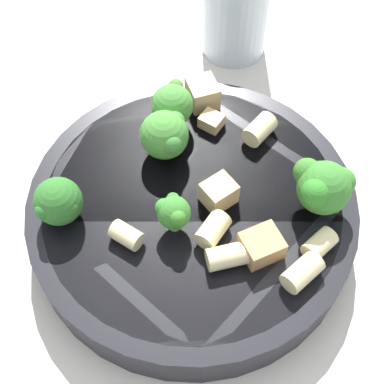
# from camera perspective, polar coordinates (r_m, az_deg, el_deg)

# --- Properties ---
(ground_plane) EXTENTS (2.00, 2.00, 0.00)m
(ground_plane) POSITION_cam_1_polar(r_m,az_deg,el_deg) (0.43, 0.00, -3.52)
(ground_plane) COLOR beige
(pasta_bowl) EXTENTS (0.25, 0.25, 0.04)m
(pasta_bowl) POSITION_cam_1_polar(r_m,az_deg,el_deg) (0.41, 0.00, -1.99)
(pasta_bowl) COLOR black
(pasta_bowl) RESTS_ON ground_plane
(broccoli_floret_0) EXTENTS (0.03, 0.02, 0.03)m
(broccoli_floret_0) POSITION_cam_1_polar(r_m,az_deg,el_deg) (0.37, -2.03, -2.17)
(broccoli_floret_0) COLOR #9EC175
(broccoli_floret_0) RESTS_ON pasta_bowl
(broccoli_floret_1) EXTENTS (0.03, 0.03, 0.04)m
(broccoli_floret_1) POSITION_cam_1_polar(r_m,az_deg,el_deg) (0.43, -2.16, 9.28)
(broccoli_floret_1) COLOR #9EC175
(broccoli_floret_1) RESTS_ON pasta_bowl
(broccoli_floret_2) EXTENTS (0.03, 0.03, 0.04)m
(broccoli_floret_2) POSITION_cam_1_polar(r_m,az_deg,el_deg) (0.39, -14.05, -1.07)
(broccoli_floret_2) COLOR #84AD60
(broccoli_floret_2) RESTS_ON pasta_bowl
(broccoli_floret_3) EXTENTS (0.04, 0.05, 0.05)m
(broccoli_floret_3) POSITION_cam_1_polar(r_m,az_deg,el_deg) (0.39, 13.83, 0.59)
(broccoli_floret_3) COLOR #93B766
(broccoli_floret_3) RESTS_ON pasta_bowl
(broccoli_floret_4) EXTENTS (0.04, 0.04, 0.04)m
(broccoli_floret_4) POSITION_cam_1_polar(r_m,az_deg,el_deg) (0.41, -3.20, 5.97)
(broccoli_floret_4) COLOR #9EC175
(broccoli_floret_4) RESTS_ON pasta_bowl
(rigatoni_0) EXTENTS (0.02, 0.03, 0.02)m
(rigatoni_0) POSITION_cam_1_polar(r_m,az_deg,el_deg) (0.37, 3.57, -6.96)
(rigatoni_0) COLOR beige
(rigatoni_0) RESTS_ON pasta_bowl
(rigatoni_1) EXTENTS (0.03, 0.03, 0.02)m
(rigatoni_1) POSITION_cam_1_polar(r_m,az_deg,el_deg) (0.43, 7.22, 6.64)
(rigatoni_1) COLOR beige
(rigatoni_1) RESTS_ON pasta_bowl
(rigatoni_2) EXTENTS (0.02, 0.03, 0.01)m
(rigatoni_2) POSITION_cam_1_polar(r_m,az_deg,el_deg) (0.38, 13.44, -5.46)
(rigatoni_2) COLOR beige
(rigatoni_2) RESTS_ON pasta_bowl
(rigatoni_3) EXTENTS (0.03, 0.03, 0.02)m
(rigatoni_3) POSITION_cam_1_polar(r_m,az_deg,el_deg) (0.38, 2.39, -3.97)
(rigatoni_3) COLOR beige
(rigatoni_3) RESTS_ON pasta_bowl
(rigatoni_4) EXTENTS (0.02, 0.03, 0.02)m
(rigatoni_4) POSITION_cam_1_polar(r_m,az_deg,el_deg) (0.37, 11.68, -8.39)
(rigatoni_4) COLOR beige
(rigatoni_4) RESTS_ON pasta_bowl
(rigatoni_5) EXTENTS (0.03, 0.02, 0.01)m
(rigatoni_5) POSITION_cam_1_polar(r_m,az_deg,el_deg) (0.38, -7.02, -4.60)
(rigatoni_5) COLOR beige
(rigatoni_5) RESTS_ON pasta_bowl
(chicken_chunk_0) EXTENTS (0.02, 0.03, 0.02)m
(chicken_chunk_0) POSITION_cam_1_polar(r_m,az_deg,el_deg) (0.37, 7.41, -5.70)
(chicken_chunk_0) COLOR tan
(chicken_chunk_0) RESTS_ON pasta_bowl
(chicken_chunk_1) EXTENTS (0.02, 0.03, 0.02)m
(chicken_chunk_1) POSITION_cam_1_polar(r_m,az_deg,el_deg) (0.39, 2.87, -0.11)
(chicken_chunk_1) COLOR tan
(chicken_chunk_1) RESTS_ON pasta_bowl
(chicken_chunk_2) EXTENTS (0.02, 0.02, 0.01)m
(chicken_chunk_2) POSITION_cam_1_polar(r_m,az_deg,el_deg) (0.44, 2.09, 7.57)
(chicken_chunk_2) COLOR tan
(chicken_chunk_2) RESTS_ON pasta_bowl
(chicken_chunk_3) EXTENTS (0.03, 0.03, 0.02)m
(chicken_chunk_3) POSITION_cam_1_polar(r_m,az_deg,el_deg) (0.45, 1.14, 10.49)
(chicken_chunk_3) COLOR tan
(chicken_chunk_3) RESTS_ON pasta_bowl
(drinking_glass) EXTENTS (0.06, 0.06, 0.11)m
(drinking_glass) POSITION_cam_1_polar(r_m,az_deg,el_deg) (0.54, 4.72, 18.88)
(drinking_glass) COLOR silver
(drinking_glass) RESTS_ON ground_plane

